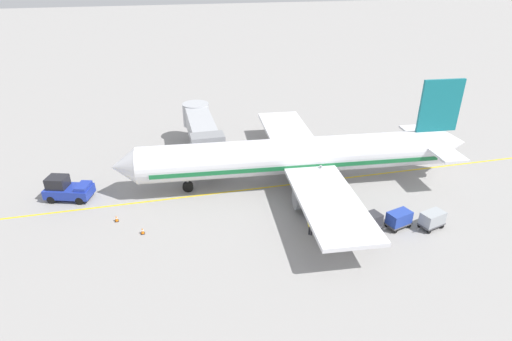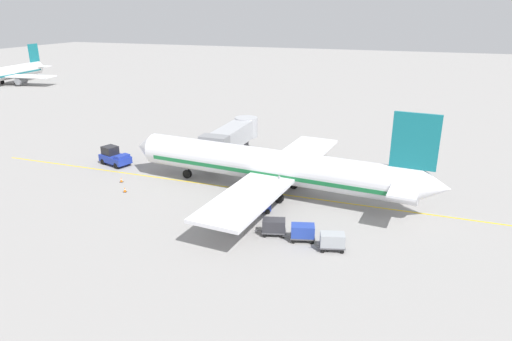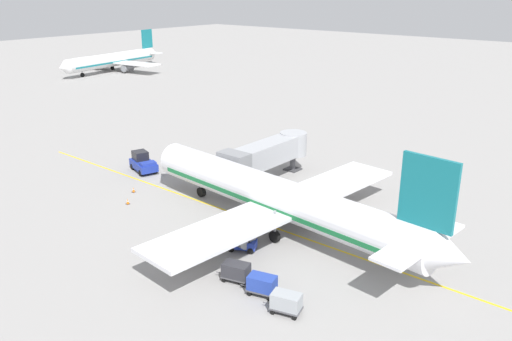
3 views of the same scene
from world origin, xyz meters
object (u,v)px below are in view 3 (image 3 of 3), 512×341
at_px(baggage_cart_front, 236,271).
at_px(baggage_tug_lead, 241,243).
at_px(jet_bridge, 267,154).
at_px(baggage_cart_second_in_train, 262,284).
at_px(safety_cone_nose_left, 128,202).
at_px(distant_taxiing_airliner, 113,60).
at_px(pushback_tractor, 143,163).
at_px(ground_crew_wing_walker, 195,248).
at_px(parked_airliner, 278,198).
at_px(safety_cone_nose_right, 133,190).
at_px(baggage_cart_third_in_train, 286,302).

bearing_deg(baggage_cart_front, baggage_tug_lead, 36.62).
height_order(jet_bridge, baggage_tug_lead, jet_bridge).
relative_size(jet_bridge, baggage_cart_front, 4.62).
height_order(jet_bridge, baggage_cart_second_in_train, jet_bridge).
distance_m(baggage_cart_second_in_train, safety_cone_nose_left, 22.51).
bearing_deg(distant_taxiing_airliner, baggage_cart_second_in_train, -120.70).
relative_size(pushback_tractor, ground_crew_wing_walker, 2.88).
bearing_deg(ground_crew_wing_walker, safety_cone_nose_left, 75.63).
distance_m(pushback_tractor, distant_taxiing_airliner, 84.87).
height_order(parked_airliner, baggage_tug_lead, parked_airliner).
height_order(pushback_tractor, baggage_cart_second_in_train, pushback_tractor).
bearing_deg(safety_cone_nose_right, safety_cone_nose_left, -138.06).
bearing_deg(pushback_tractor, parked_airliner, -95.85).
relative_size(ground_crew_wing_walker, safety_cone_nose_left, 2.86).
bearing_deg(jet_bridge, baggage_cart_second_in_train, -142.42).
xyz_separation_m(pushback_tractor, baggage_tug_lead, (-7.91, -23.28, -0.39)).
xyz_separation_m(parked_airliner, safety_cone_nose_right, (-2.97, 18.30, -2.90)).
height_order(baggage_cart_front, baggage_cart_third_in_train, same).
xyz_separation_m(jet_bridge, baggage_cart_front, (-19.18, -12.12, -2.51)).
bearing_deg(baggage_tug_lead, baggage_cart_second_in_train, -126.56).
bearing_deg(safety_cone_nose_right, ground_crew_wing_walker, -110.61).
distance_m(pushback_tractor, baggage_cart_front, 29.02).
relative_size(pushback_tractor, baggage_cart_front, 1.63).
relative_size(safety_cone_nose_left, safety_cone_nose_right, 1.00).
xyz_separation_m(baggage_cart_third_in_train, distant_taxiing_airliner, (60.02, 102.63, 2.08)).
relative_size(baggage_cart_front, safety_cone_nose_left, 5.05).
xyz_separation_m(safety_cone_nose_left, safety_cone_nose_right, (2.55, 2.29, 0.00)).
distance_m(baggage_tug_lead, distant_taxiing_airliner, 108.82).
bearing_deg(baggage_tug_lead, baggage_cart_third_in_train, -120.43).
xyz_separation_m(baggage_cart_second_in_train, safety_cone_nose_left, (4.39, 22.06, -0.66)).
bearing_deg(jet_bridge, safety_cone_nose_right, 142.76).
bearing_deg(baggage_tug_lead, baggage_cart_front, -143.38).
bearing_deg(baggage_cart_front, distant_taxiing_airliner, 58.66).
height_order(parked_airliner, distant_taxiing_airliner, parked_airliner).
bearing_deg(ground_crew_wing_walker, safety_cone_nose_right, 69.39).
height_order(jet_bridge, safety_cone_nose_left, jet_bridge).
bearing_deg(baggage_cart_third_in_train, distant_taxiing_airliner, 59.68).
bearing_deg(baggage_cart_second_in_train, jet_bridge, 37.58).
xyz_separation_m(parked_airliner, distant_taxiing_airliner, (49.36, 93.75, -0.16)).
xyz_separation_m(jet_bridge, baggage_tug_lead, (-15.01, -9.02, -2.74)).
relative_size(parked_airliner, baggage_cart_third_in_train, 12.54).
bearing_deg(safety_cone_nose_left, parked_airliner, -70.98).
distance_m(baggage_cart_front, baggage_cart_third_in_train, 5.68).
bearing_deg(pushback_tractor, safety_cone_nose_left, -137.99).
bearing_deg(baggage_cart_third_in_train, baggage_cart_front, 80.47).
xyz_separation_m(pushback_tractor, baggage_cart_front, (-12.09, -26.38, -0.15)).
distance_m(jet_bridge, baggage_cart_second_in_train, 24.57).
bearing_deg(parked_airliner, baggage_tug_lead, -178.26).
xyz_separation_m(baggage_tug_lead, baggage_cart_third_in_train, (-5.12, -8.71, 0.24)).
distance_m(pushback_tractor, baggage_tug_lead, 24.59).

